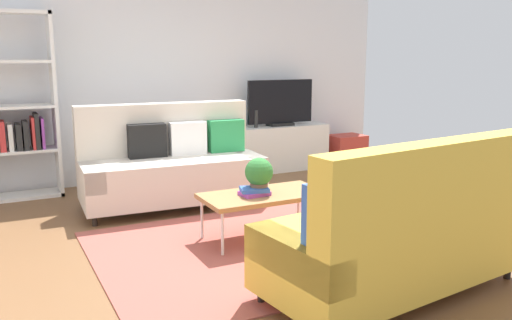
# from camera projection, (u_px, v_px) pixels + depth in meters

# --- Properties ---
(ground_plane) EXTENTS (7.68, 7.68, 0.00)m
(ground_plane) POSITION_uv_depth(u_px,v_px,m) (268.00, 237.00, 4.86)
(ground_plane) COLOR brown
(wall_far) EXTENTS (6.40, 0.12, 2.90)m
(wall_far) POSITION_uv_depth(u_px,v_px,m) (168.00, 68.00, 7.03)
(wall_far) COLOR silver
(wall_far) RESTS_ON ground_plane
(area_rug) EXTENTS (2.90, 2.20, 0.01)m
(area_rug) POSITION_uv_depth(u_px,v_px,m) (269.00, 246.00, 4.61)
(area_rug) COLOR #9E4C42
(area_rug) RESTS_ON ground_plane
(couch_beige) EXTENTS (1.94, 0.94, 1.10)m
(couch_beige) POSITION_uv_depth(u_px,v_px,m) (172.00, 165.00, 5.80)
(couch_beige) COLOR beige
(couch_beige) RESTS_ON ground_plane
(couch_green) EXTENTS (1.99, 1.06, 1.10)m
(couch_green) POSITION_uv_depth(u_px,v_px,m) (400.00, 233.00, 3.61)
(couch_green) COLOR gold
(couch_green) RESTS_ON ground_plane
(coffee_table) EXTENTS (1.10, 0.56, 0.42)m
(coffee_table) POSITION_uv_depth(u_px,v_px,m) (264.00, 196.00, 4.74)
(coffee_table) COLOR #9E7042
(coffee_table) RESTS_ON ground_plane
(tv_console) EXTENTS (1.40, 0.44, 0.64)m
(tv_console) POSITION_uv_depth(u_px,v_px,m) (279.00, 148.00, 7.61)
(tv_console) COLOR silver
(tv_console) RESTS_ON ground_plane
(tv) EXTENTS (1.00, 0.20, 0.64)m
(tv) POSITION_uv_depth(u_px,v_px,m) (280.00, 103.00, 7.47)
(tv) COLOR black
(tv) RESTS_ON tv_console
(bookshelf) EXTENTS (1.10, 0.36, 2.10)m
(bookshelf) POSITION_uv_depth(u_px,v_px,m) (4.00, 116.00, 5.95)
(bookshelf) COLOR white
(bookshelf) RESTS_ON ground_plane
(storage_trunk) EXTENTS (0.52, 0.40, 0.44)m
(storage_trunk) POSITION_uv_depth(u_px,v_px,m) (346.00, 150.00, 8.03)
(storage_trunk) COLOR #B2382D
(storage_trunk) RESTS_ON ground_plane
(potted_plant) EXTENTS (0.25, 0.25, 0.32)m
(potted_plant) POSITION_uv_depth(u_px,v_px,m) (259.00, 174.00, 4.67)
(potted_plant) COLOR brown
(potted_plant) RESTS_ON coffee_table
(table_book_0) EXTENTS (0.26, 0.20, 0.03)m
(table_book_0) POSITION_uv_depth(u_px,v_px,m) (254.00, 193.00, 4.67)
(table_book_0) COLOR purple
(table_book_0) RESTS_ON coffee_table
(table_book_1) EXTENTS (0.28, 0.24, 0.03)m
(table_book_1) POSITION_uv_depth(u_px,v_px,m) (254.00, 189.00, 4.66)
(table_book_1) COLOR #3359B2
(table_book_1) RESTS_ON table_book_0
(vase_0) EXTENTS (0.13, 0.13, 0.16)m
(vase_0) POSITION_uv_depth(u_px,v_px,m) (241.00, 122.00, 7.32)
(vase_0) COLOR #33B29E
(vase_0) RESTS_ON tv_console
(bottle_0) EXTENTS (0.06, 0.06, 0.24)m
(bottle_0) POSITION_uv_depth(u_px,v_px,m) (256.00, 119.00, 7.32)
(bottle_0) COLOR #262626
(bottle_0) RESTS_ON tv_console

